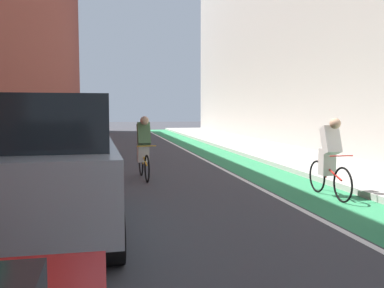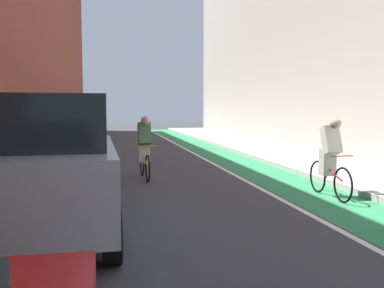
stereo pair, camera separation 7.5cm
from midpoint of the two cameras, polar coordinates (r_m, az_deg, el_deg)
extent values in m
plane|color=#38383D|center=(13.85, -4.80, -2.81)|extent=(96.86, 96.86, 0.00)
cube|color=#2D8451|center=(16.31, 3.90, -1.67)|extent=(1.60, 44.03, 0.00)
cube|color=white|center=(16.10, 0.80, -1.74)|extent=(0.12, 44.03, 0.00)
cube|color=#A8A59E|center=(17.09, 11.74, -1.23)|extent=(3.23, 44.03, 0.14)
cube|color=#B2ADA3|center=(20.47, 17.31, 16.28)|extent=(2.40, 40.03, 11.99)
cube|color=#9EA0A8|center=(6.62, -19.15, -4.19)|extent=(2.07, 4.37, 0.95)
cube|color=black|center=(6.33, -19.55, 2.68)|extent=(1.79, 2.64, 0.75)
cylinder|color=black|center=(8.40, -23.98, -5.79)|extent=(0.24, 0.67, 0.66)
cylinder|color=black|center=(8.25, -11.65, -5.67)|extent=(0.24, 0.67, 0.66)
cylinder|color=black|center=(5.11, -10.76, -12.06)|extent=(0.24, 0.67, 0.66)
torus|color=black|center=(8.71, 19.32, -5.17)|extent=(0.05, 0.69, 0.69)
torus|color=black|center=(9.62, 16.21, -4.18)|extent=(0.05, 0.69, 0.69)
cylinder|color=red|center=(9.13, 17.72, -3.29)|extent=(0.05, 0.96, 0.33)
cylinder|color=red|center=(9.28, 17.20, -2.66)|extent=(0.04, 0.12, 0.55)
cylinder|color=red|center=(8.70, 19.16, -1.52)|extent=(0.48, 0.03, 0.02)
cube|color=beige|center=(9.20, 17.44, -2.28)|extent=(0.28, 0.24, 0.56)
cube|color=beige|center=(9.05, 17.89, 0.52)|extent=(0.33, 0.40, 0.60)
sphere|color=tan|center=(8.89, 18.42, 2.63)|extent=(0.22, 0.22, 0.22)
torus|color=black|center=(10.53, -6.26, -3.29)|extent=(0.08, 0.69, 0.69)
torus|color=black|center=(11.56, -7.03, -2.59)|extent=(0.08, 0.69, 0.69)
cylinder|color=gold|center=(11.02, -6.67, -1.79)|extent=(0.10, 0.96, 0.33)
cylinder|color=gold|center=(11.19, -6.81, -1.28)|extent=(0.04, 0.12, 0.55)
cylinder|color=gold|center=(10.54, -6.35, -0.27)|extent=(0.48, 0.05, 0.02)
cube|color=beige|center=(11.10, -6.76, -0.96)|extent=(0.29, 0.26, 0.56)
cube|color=#4C7247|center=(10.94, -6.69, 1.37)|extent=(0.34, 0.42, 0.60)
sphere|color=tan|center=(10.77, -6.59, 3.13)|extent=(0.22, 0.22, 0.22)
camera|label=1|loc=(0.04, -90.25, -0.02)|focal=39.78mm
camera|label=2|loc=(0.04, 89.75, 0.02)|focal=39.78mm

